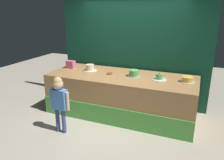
% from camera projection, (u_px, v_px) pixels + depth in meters
% --- Properties ---
extents(ground_plane, '(12.00, 12.00, 0.00)m').
position_uv_depth(ground_plane, '(110.00, 125.00, 4.48)').
color(ground_plane, '#BCB29E').
extents(stage_platform, '(3.22, 1.26, 0.90)m').
position_uv_depth(stage_platform, '(121.00, 95.00, 4.89)').
color(stage_platform, '#B27F4C').
rests_on(stage_platform, ground_plane).
extents(curtain_backdrop, '(3.66, 0.08, 3.01)m').
position_uv_depth(curtain_backdrop, '(132.00, 43.00, 5.20)').
color(curtain_backdrop, '#144C38').
rests_on(curtain_backdrop, ground_plane).
extents(child_figure, '(0.43, 0.20, 1.12)m').
position_uv_depth(child_figure, '(59.00, 97.00, 4.02)').
color(child_figure, '#3F4C8C').
rests_on(child_figure, ground_plane).
extents(pink_box, '(0.21, 0.15, 0.18)m').
position_uv_depth(pink_box, '(71.00, 64.00, 5.32)').
color(pink_box, pink).
rests_on(pink_box, stage_platform).
extents(donut, '(0.13, 0.13, 0.04)m').
position_uv_depth(donut, '(110.00, 73.00, 4.84)').
color(donut, brown).
rests_on(donut, stage_platform).
extents(cake_far_left, '(0.33, 0.33, 0.15)m').
position_uv_depth(cake_far_left, '(90.00, 68.00, 5.11)').
color(cake_far_left, silver).
rests_on(cake_far_left, stage_platform).
extents(cake_center_left, '(0.27, 0.27, 0.18)m').
position_uv_depth(cake_center_left, '(134.00, 73.00, 4.67)').
color(cake_center_left, silver).
rests_on(cake_center_left, stage_platform).
extents(cake_center_right, '(0.31, 0.31, 0.15)m').
position_uv_depth(cake_center_right, '(159.00, 77.00, 4.45)').
color(cake_center_right, white).
rests_on(cake_center_right, stage_platform).
extents(cake_far_right, '(0.30, 0.30, 0.15)m').
position_uv_depth(cake_far_right, '(187.00, 79.00, 4.30)').
color(cake_far_right, silver).
rests_on(cake_far_right, stage_platform).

